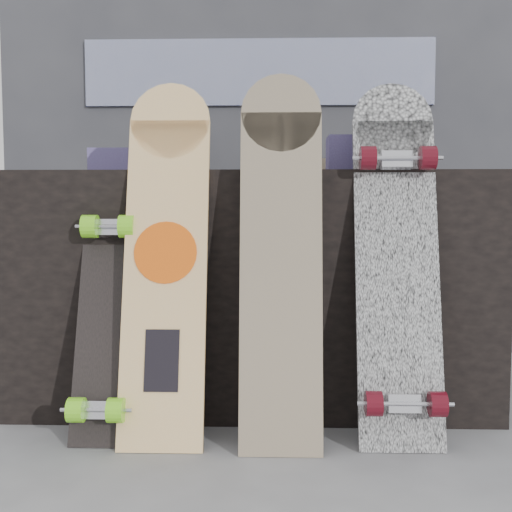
{
  "coord_description": "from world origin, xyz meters",
  "views": [
    {
      "loc": [
        0.08,
        -1.75,
        0.69
      ],
      "look_at": [
        0.02,
        0.2,
        0.54
      ],
      "focal_mm": 45.0,
      "sensor_mm": 36.0,
      "label": 1
    }
  ],
  "objects_px": {
    "longboard_geisha": "(166,248)",
    "skateboard_dark": "(107,301)",
    "vendor_table": "(254,288)",
    "longboard_cascadia": "(397,253)",
    "longboard_celtic": "(281,247)"
  },
  "relations": [
    {
      "from": "longboard_geisha",
      "to": "skateboard_dark",
      "type": "xyz_separation_m",
      "value": [
        -0.18,
        -0.0,
        -0.16
      ]
    },
    {
      "from": "longboard_celtic",
      "to": "longboard_geisha",
      "type": "bearing_deg",
      "value": 169.3
    },
    {
      "from": "longboard_celtic",
      "to": "longboard_cascadia",
      "type": "xyz_separation_m",
      "value": [
        0.34,
        0.06,
        -0.02
      ]
    },
    {
      "from": "vendor_table",
      "to": "longboard_geisha",
      "type": "bearing_deg",
      "value": -124.09
    },
    {
      "from": "skateboard_dark",
      "to": "longboard_cascadia",
      "type": "bearing_deg",
      "value": 0.21
    },
    {
      "from": "vendor_table",
      "to": "skateboard_dark",
      "type": "bearing_deg",
      "value": -139.11
    },
    {
      "from": "longboard_geisha",
      "to": "longboard_celtic",
      "type": "relative_size",
      "value": 1.0
    },
    {
      "from": "vendor_table",
      "to": "skateboard_dark",
      "type": "relative_size",
      "value": 2.0
    },
    {
      "from": "longboard_celtic",
      "to": "skateboard_dark",
      "type": "height_order",
      "value": "longboard_celtic"
    },
    {
      "from": "longboard_cascadia",
      "to": "vendor_table",
      "type": "bearing_deg",
      "value": 139.99
    },
    {
      "from": "vendor_table",
      "to": "skateboard_dark",
      "type": "height_order",
      "value": "vendor_table"
    },
    {
      "from": "longboard_geisha",
      "to": "longboard_celtic",
      "type": "distance_m",
      "value": 0.35
    },
    {
      "from": "skateboard_dark",
      "to": "longboard_celtic",
      "type": "bearing_deg",
      "value": -6.8
    },
    {
      "from": "longboard_geisha",
      "to": "skateboard_dark",
      "type": "bearing_deg",
      "value": -179.19
    },
    {
      "from": "vendor_table",
      "to": "longboard_geisha",
      "type": "xyz_separation_m",
      "value": [
        -0.25,
        -0.37,
        0.17
      ]
    }
  ]
}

